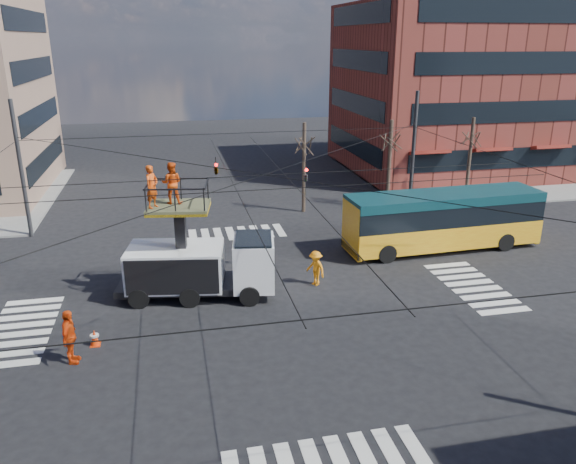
# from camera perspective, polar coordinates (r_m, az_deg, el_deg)

# --- Properties ---
(ground) EXTENTS (120.00, 120.00, 0.00)m
(ground) POSITION_cam_1_polar(r_m,az_deg,el_deg) (24.86, -2.29, -7.54)
(ground) COLOR black
(ground) RESTS_ON ground
(sidewalk_ne) EXTENTS (18.00, 18.00, 0.12)m
(sidewalk_ne) POSITION_cam_1_polar(r_m,az_deg,el_deg) (50.74, 17.42, 5.59)
(sidewalk_ne) COLOR slate
(sidewalk_ne) RESTS_ON ground
(crosswalks) EXTENTS (22.40, 22.40, 0.02)m
(crosswalks) POSITION_cam_1_polar(r_m,az_deg,el_deg) (24.85, -2.29, -7.52)
(crosswalks) COLOR silver
(crosswalks) RESTS_ON ground
(building_ne) EXTENTS (20.06, 16.06, 14.00)m
(building_ne) POSITION_cam_1_polar(r_m,az_deg,el_deg) (52.76, 17.54, 13.74)
(building_ne) COLOR maroon
(building_ne) RESTS_ON ground
(overhead_network) EXTENTS (24.24, 24.24, 8.00)m
(overhead_network) POSITION_cam_1_polar(r_m,az_deg,el_deg) (23.63, -2.77, 2.22)
(overhead_network) COLOR #2D2D30
(overhead_network) RESTS_ON ground
(tree_a) EXTENTS (2.00, 2.00, 6.00)m
(tree_a) POSITION_cam_1_polar(r_m,az_deg,el_deg) (37.05, 1.66, 8.96)
(tree_a) COLOR #382B21
(tree_a) RESTS_ON ground
(tree_b) EXTENTS (2.00, 2.00, 6.00)m
(tree_b) POSITION_cam_1_polar(r_m,az_deg,el_deg) (38.90, 10.39, 9.14)
(tree_b) COLOR #382B21
(tree_b) RESTS_ON ground
(tree_c) EXTENTS (2.00, 2.00, 6.00)m
(tree_c) POSITION_cam_1_polar(r_m,az_deg,el_deg) (41.54, 18.17, 9.13)
(tree_c) COLOR #382B21
(tree_c) RESTS_ON ground
(utility_truck) EXTENTS (7.28, 3.54, 6.13)m
(utility_truck) POSITION_cam_1_polar(r_m,az_deg,el_deg) (25.38, -8.96, -2.17)
(utility_truck) COLOR black
(utility_truck) RESTS_ON ground
(city_bus) EXTENTS (11.00, 3.07, 3.20)m
(city_bus) POSITION_cam_1_polar(r_m,az_deg,el_deg) (32.01, 15.47, 1.27)
(city_bus) COLOR orange
(city_bus) RESTS_ON ground
(traffic_cone) EXTENTS (0.36, 0.36, 0.65)m
(traffic_cone) POSITION_cam_1_polar(r_m,az_deg,el_deg) (22.99, -19.05, -10.11)
(traffic_cone) COLOR #FF3C0A
(traffic_cone) RESTS_ON ground
(worker_ground) EXTENTS (0.64, 1.26, 2.07)m
(worker_ground) POSITION_cam_1_polar(r_m,az_deg,el_deg) (21.81, -21.30, -9.92)
(worker_ground) COLOR #F0480F
(worker_ground) RESTS_ON ground
(flagger) EXTENTS (1.10, 1.27, 1.70)m
(flagger) POSITION_cam_1_polar(r_m,az_deg,el_deg) (26.58, 2.82, -3.69)
(flagger) COLOR orange
(flagger) RESTS_ON ground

